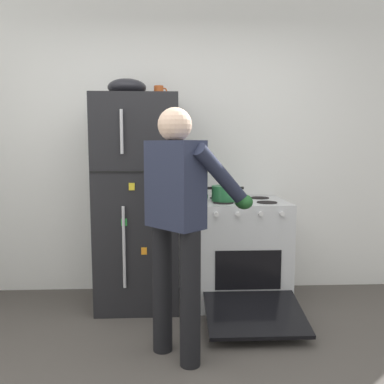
% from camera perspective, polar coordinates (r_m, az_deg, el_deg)
% --- Properties ---
extents(kitchen_wall_back, '(6.00, 0.10, 2.70)m').
position_cam_1_polar(kitchen_wall_back, '(3.77, -1.33, 6.42)').
color(kitchen_wall_back, white).
rests_on(kitchen_wall_back, ground).
extents(refrigerator, '(0.68, 0.72, 1.77)m').
position_cam_1_polar(refrigerator, '(3.44, -7.67, -1.44)').
color(refrigerator, black).
rests_on(refrigerator, ground).
extents(stove_range, '(0.76, 1.20, 0.90)m').
position_cam_1_polar(stove_range, '(3.55, 7.14, -8.55)').
color(stove_range, silver).
rests_on(stove_range, ground).
extents(person_cook, '(0.71, 0.73, 1.60)m').
position_cam_1_polar(person_cook, '(2.51, -1.73, -2.70)').
color(person_cook, black).
rests_on(person_cook, ground).
extents(red_pot, '(0.32, 0.22, 0.13)m').
position_cam_1_polar(red_pot, '(3.39, 4.70, -0.18)').
color(red_pot, '#236638').
rests_on(red_pot, stove_range).
extents(coffee_mug, '(0.11, 0.08, 0.10)m').
position_cam_1_polar(coffee_mug, '(3.47, -4.74, 14.14)').
color(coffee_mug, '#B24C1E').
rests_on(coffee_mug, refrigerator).
extents(mixing_bowl, '(0.32, 0.32, 0.14)m').
position_cam_1_polar(mixing_bowl, '(3.44, -9.29, 14.53)').
color(mixing_bowl, black).
rests_on(mixing_bowl, refrigerator).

